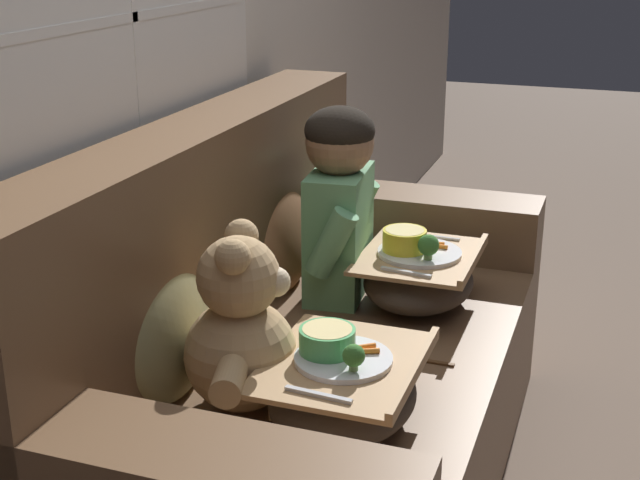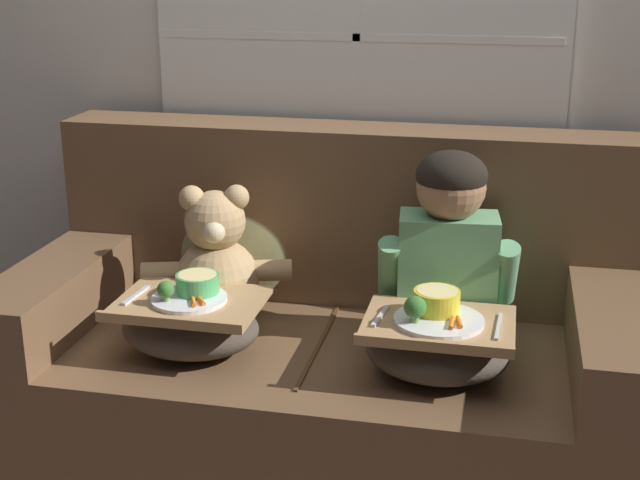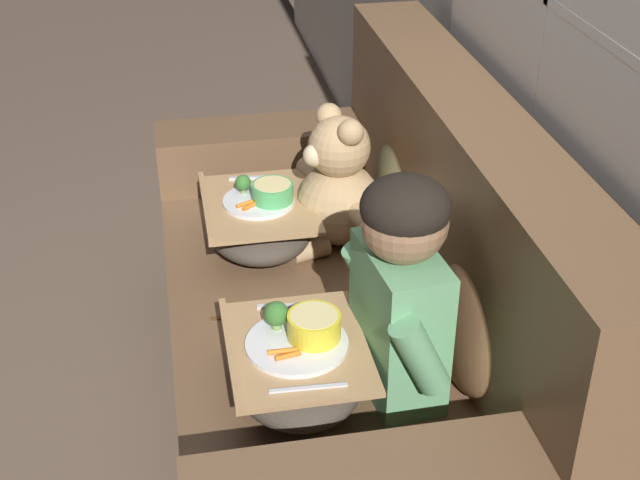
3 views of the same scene
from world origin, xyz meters
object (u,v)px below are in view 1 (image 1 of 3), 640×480
(lap_tray_child, at_px, (418,276))
(teddy_bear, at_px, (243,333))
(lap_tray_teddy, at_px, (343,389))
(throw_pillow_behind_child, at_px, (277,225))
(couch, at_px, (298,378))
(child_figure, at_px, (340,194))
(throw_pillow_behind_teddy, at_px, (162,317))

(lap_tray_child, bearing_deg, teddy_bear, 161.25)
(lap_tray_child, relative_size, lap_tray_teddy, 0.97)
(throw_pillow_behind_child, bearing_deg, couch, -150.64)
(couch, bearing_deg, lap_tray_teddy, -145.39)
(couch, xyz_separation_m, throw_pillow_behind_child, (0.35, 0.19, 0.30))
(throw_pillow_behind_child, relative_size, child_figure, 0.74)
(throw_pillow_behind_teddy, xyz_separation_m, teddy_bear, (0.00, -0.20, -0.01))
(couch, relative_size, lap_tray_child, 4.61)
(child_figure, relative_size, lap_tray_child, 1.41)
(throw_pillow_behind_teddy, distance_m, child_figure, 0.73)
(couch, distance_m, throw_pillow_behind_teddy, 0.50)
(throw_pillow_behind_child, bearing_deg, teddy_bear, -163.90)
(throw_pillow_behind_teddy, bearing_deg, throw_pillow_behind_child, 0.00)
(couch, distance_m, lap_tray_child, 0.46)
(couch, distance_m, lap_tray_teddy, 0.46)
(lap_tray_child, bearing_deg, throw_pillow_behind_teddy, 147.91)
(throw_pillow_behind_child, xyz_separation_m, teddy_bear, (-0.69, -0.20, -0.01))
(lap_tray_teddy, bearing_deg, throw_pillow_behind_teddy, 90.02)
(throw_pillow_behind_child, distance_m, teddy_bear, 0.72)
(child_figure, bearing_deg, throw_pillow_behind_teddy, 164.30)
(throw_pillow_behind_teddy, distance_m, teddy_bear, 0.20)
(couch, xyz_separation_m, throw_pillow_behind_teddy, (-0.35, 0.19, 0.30))
(couch, height_order, teddy_bear, couch)
(child_figure, xyz_separation_m, lap_tray_child, (-0.00, -0.24, -0.22))
(child_figure, distance_m, lap_tray_teddy, 0.77)
(child_figure, relative_size, teddy_bear, 1.23)
(throw_pillow_behind_child, relative_size, teddy_bear, 0.91)
(throw_pillow_behind_child, relative_size, throw_pillow_behind_teddy, 1.01)
(throw_pillow_behind_child, distance_m, lap_tray_teddy, 0.82)
(throw_pillow_behind_teddy, relative_size, lap_tray_teddy, 1.01)
(throw_pillow_behind_child, relative_size, lap_tray_child, 1.05)
(couch, relative_size, teddy_bear, 4.02)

